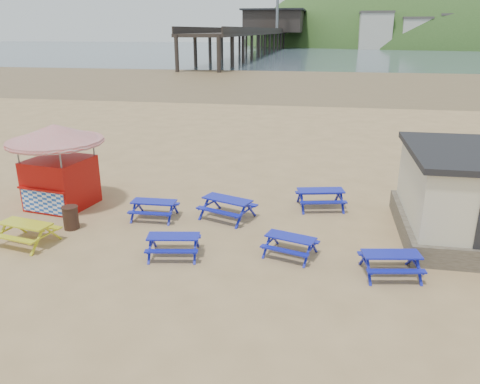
% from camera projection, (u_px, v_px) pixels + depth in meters
% --- Properties ---
extents(ground, '(400.00, 400.00, 0.00)m').
position_uv_depth(ground, '(208.00, 230.00, 17.10)').
color(ground, tan).
rests_on(ground, ground).
extents(wet_sand, '(400.00, 400.00, 0.00)m').
position_uv_depth(wet_sand, '(299.00, 80.00, 68.22)').
color(wet_sand, brown).
rests_on(wet_sand, ground).
extents(sea, '(400.00, 400.00, 0.00)m').
position_uv_depth(sea, '(318.00, 49.00, 175.10)').
color(sea, '#485A67').
rests_on(sea, ground).
extents(picnic_table_blue_a, '(1.73, 1.41, 0.71)m').
position_uv_depth(picnic_table_blue_a, '(154.00, 210.00, 18.03)').
color(picnic_table_blue_a, '#0A20A3').
rests_on(picnic_table_blue_a, ground).
extents(picnic_table_blue_b, '(2.31, 2.10, 0.80)m').
position_uv_depth(picnic_table_blue_b, '(227.00, 208.00, 18.03)').
color(picnic_table_blue_b, '#0A20A3').
rests_on(picnic_table_blue_b, ground).
extents(picnic_table_blue_c, '(2.14, 1.87, 0.78)m').
position_uv_depth(picnic_table_blue_c, '(320.00, 199.00, 19.07)').
color(picnic_table_blue_c, '#0A20A3').
rests_on(picnic_table_blue_c, ground).
extents(picnic_table_blue_d, '(1.86, 1.59, 0.69)m').
position_uv_depth(picnic_table_blue_d, '(174.00, 245.00, 15.04)').
color(picnic_table_blue_d, '#0A20A3').
rests_on(picnic_table_blue_d, ground).
extents(picnic_table_blue_e, '(1.89, 1.69, 0.67)m').
position_uv_depth(picnic_table_blue_e, '(290.00, 246.00, 15.04)').
color(picnic_table_blue_e, '#0A20A3').
rests_on(picnic_table_blue_e, ground).
extents(picnic_table_blue_f, '(1.89, 1.62, 0.70)m').
position_uv_depth(picnic_table_blue_f, '(390.00, 264.00, 13.83)').
color(picnic_table_blue_f, '#0A20A3').
rests_on(picnic_table_blue_f, ground).
extents(picnic_table_yellow, '(2.05, 1.77, 0.76)m').
position_uv_depth(picnic_table_yellow, '(27.00, 233.00, 15.86)').
color(picnic_table_yellow, '#C8CA14').
rests_on(picnic_table_yellow, ground).
extents(ice_cream_kiosk, '(4.39, 4.39, 3.42)m').
position_uv_depth(ice_cream_kiosk, '(57.00, 155.00, 18.72)').
color(ice_cream_kiosk, '#A20C09').
rests_on(ice_cream_kiosk, ground).
extents(litter_bin, '(0.59, 0.59, 0.86)m').
position_uv_depth(litter_bin, '(71.00, 218.00, 17.04)').
color(litter_bin, '#39231A').
rests_on(litter_bin, ground).
extents(pier, '(24.00, 220.00, 39.29)m').
position_uv_depth(pier, '(273.00, 34.00, 184.00)').
color(pier, black).
rests_on(pier, ground).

